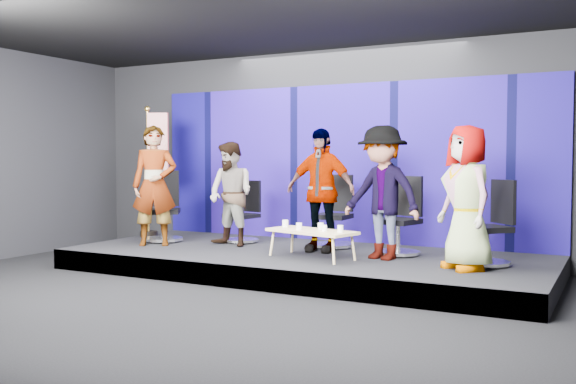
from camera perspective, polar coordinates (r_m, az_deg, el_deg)
name	(u,v)px	position (r m, az deg, el deg)	size (l,w,h in m)	color
ground	(206,307)	(7.41, -7.30, -10.10)	(10.00, 10.00, 0.00)	black
room_walls	(205,91)	(7.26, -7.43, 8.93)	(10.02, 8.02, 3.51)	black
riser	(304,262)	(9.50, 1.43, -6.25)	(7.00, 3.00, 0.30)	black
backdrop	(343,163)	(10.70, 4.88, 2.58)	(7.00, 0.08, 2.60)	#08064F
chair_a	(164,218)	(10.86, -11.00, -2.29)	(0.91, 0.91, 1.17)	silver
panelist_a	(155,186)	(10.34, -11.78, 0.57)	(0.69, 0.45, 1.90)	black
chair_b	(244,222)	(10.58, -3.97, -2.67)	(0.67, 0.67, 1.01)	silver
panelist_b	(231,194)	(10.08, -5.09, -0.18)	(0.80, 0.62, 1.64)	black
chair_c	(334,223)	(9.97, 4.11, -2.81)	(0.65, 0.65, 1.12)	silver
panelist_c	(320,190)	(9.46, 2.90, 0.17)	(1.07, 0.44, 1.82)	black
chair_d	(400,229)	(9.30, 9.96, -3.26)	(0.78, 0.78, 1.13)	silver
panelist_d	(382,193)	(8.82, 8.37, -0.06)	(1.18, 0.68, 1.82)	black
chair_e	(490,237)	(8.65, 17.54, -3.87)	(0.88, 0.88, 1.10)	silver
panelist_e	(467,198)	(8.20, 15.59, -0.49)	(0.87, 0.57, 1.79)	black
coffee_table	(312,232)	(8.86, 2.11, -3.59)	(1.37, 0.86, 0.39)	tan
mug_a	(285,224)	(9.20, -0.24, -2.82)	(0.09, 0.09, 0.10)	white
mug_b	(299,226)	(8.88, 1.00, -3.06)	(0.08, 0.08, 0.09)	white
mug_c	(321,226)	(8.87, 2.93, -3.06)	(0.08, 0.08, 0.10)	white
mug_d	(324,228)	(8.69, 3.25, -3.22)	(0.07, 0.07, 0.09)	white
mug_e	(340,229)	(8.58, 4.67, -3.28)	(0.08, 0.08, 0.10)	white
flag_stand	(154,168)	(11.46, -11.82, 2.12)	(0.52, 0.31, 2.29)	black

